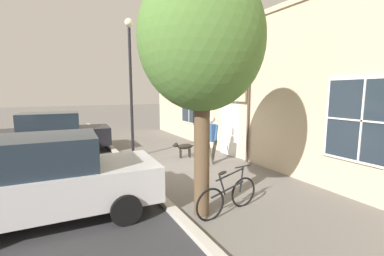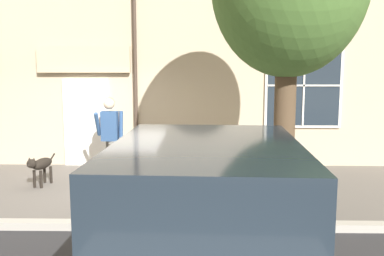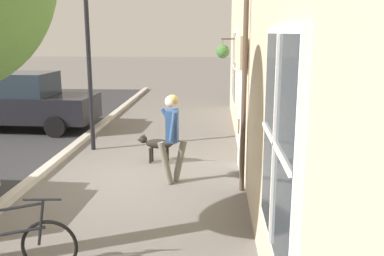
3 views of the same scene
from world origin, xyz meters
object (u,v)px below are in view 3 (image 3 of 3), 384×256
Objects in this scene: dog_on_leash at (156,144)px; leaning_bicycle at (5,246)px; pedestrian_walking at (172,130)px; street_lamp at (86,9)px; parked_car_nearest_curb at (22,101)px.

dog_on_leash is 0.59× the size of leaning_bicycle.
leaning_bicycle is (1.70, 3.40, -0.69)m from pedestrian_walking.
dog_on_leash is 4.85m from leaning_bicycle.
parked_car_nearest_curb is at bearing -37.78° from street_lamp.
leaning_bicycle is 0.39× the size of parked_car_nearest_curb.
leaning_bicycle is at bearing 112.89° from parked_car_nearest_curb.
pedestrian_walking is 3.86m from leaning_bicycle.
dog_on_leash is 0.19× the size of street_lamp.
pedestrian_walking is 4.04m from street_lamp.
leaning_bicycle is at bearing 95.54° from street_lamp.
pedestrian_walking reaches higher than leaning_bicycle.
street_lamp is (0.56, -5.75, 3.07)m from leaning_bicycle.
parked_car_nearest_curb is (4.54, -3.20, 0.44)m from dog_on_leash.
pedestrian_walking is 0.40× the size of parked_car_nearest_curb.
parked_car_nearest_curb is at bearing -67.11° from leaning_bicycle.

